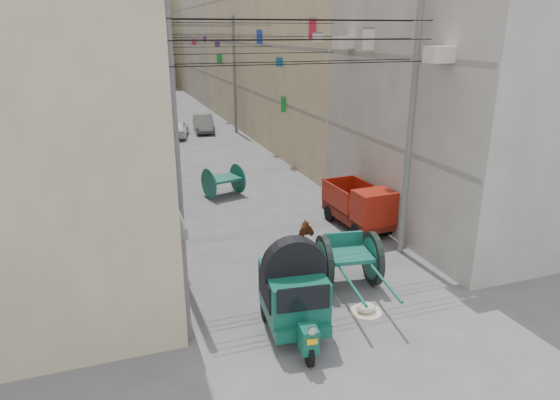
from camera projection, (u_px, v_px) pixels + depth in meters
name	position (u px, v px, depth m)	size (l,w,h in m)	color
ground	(407.00, 391.00, 10.26)	(140.00, 140.00, 0.00)	#4D4D50
building_row_left	(58.00, 39.00, 36.19)	(8.00, 62.00, 14.00)	#BDB28F
building_row_right	(267.00, 38.00, 41.17)	(8.00, 62.00, 14.00)	#ADA7A2
end_cap_building	(138.00, 34.00, 67.15)	(22.00, 10.00, 13.00)	#A1997E
shutters_left	(154.00, 194.00, 17.83)	(0.18, 14.40, 2.88)	#535459
signboards	(201.00, 97.00, 28.51)	(8.22, 40.52, 5.67)	#562077
ac_units	(391.00, 17.00, 15.85)	(0.70, 6.55, 3.35)	beige
utility_poles	(219.00, 96.00, 24.17)	(7.40, 22.20, 8.00)	#5F5F61
overhead_cables	(229.00, 37.00, 20.95)	(7.40, 22.52, 1.12)	black
auto_rickshaw	(294.00, 291.00, 11.96)	(1.72, 2.74, 1.88)	black
tonga_cart	(349.00, 259.00, 14.28)	(1.83, 3.61, 1.56)	black
mini_truck	(362.00, 210.00, 18.17)	(1.55, 3.19, 1.76)	black
second_cart	(223.00, 180.00, 22.18)	(1.84, 1.72, 1.35)	#135648
feed_sack	(366.00, 308.00, 13.10)	(0.52, 0.42, 0.26)	beige
horse	(312.00, 261.00, 14.06)	(0.95, 2.08, 1.76)	brown
distant_car_white	(177.00, 128.00, 34.52)	(1.41, 3.50, 1.19)	white
distant_car_grey	(203.00, 123.00, 36.31)	(1.30, 3.73, 1.23)	#505451
distant_car_green	(159.00, 104.00, 45.42)	(1.84, 4.53, 1.31)	#1F5A38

